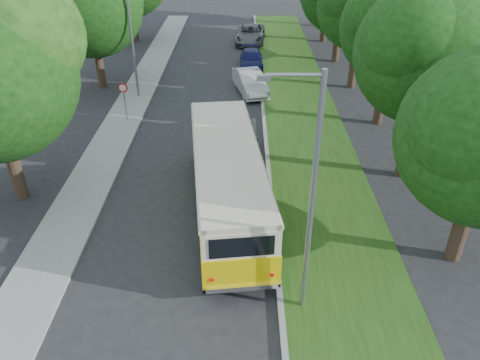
{
  "coord_description": "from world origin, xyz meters",
  "views": [
    {
      "loc": [
        2.34,
        -13.41,
        11.56
      ],
      "look_at": [
        2.24,
        3.02,
        1.5
      ],
      "focal_mm": 35.0,
      "sensor_mm": 36.0,
      "label": 1
    }
  ],
  "objects_px": {
    "vintage_bus": "(228,182)",
    "car_grey": "(250,34)",
    "lamppost_near": "(309,196)",
    "car_white": "(250,82)",
    "car_silver": "(235,125)",
    "lamppost_far": "(130,35)",
    "car_blue": "(251,59)"
  },
  "relations": [
    {
      "from": "vintage_bus",
      "to": "car_grey",
      "type": "bearing_deg",
      "value": 80.55
    },
    {
      "from": "lamppost_near",
      "to": "car_white",
      "type": "distance_m",
      "value": 19.83
    },
    {
      "from": "lamppost_near",
      "to": "car_grey",
      "type": "xyz_separation_m",
      "value": [
        -1.21,
        32.02,
        -3.61
      ]
    },
    {
      "from": "vintage_bus",
      "to": "car_grey",
      "type": "distance_m",
      "value": 26.76
    },
    {
      "from": "car_white",
      "to": "car_silver",
      "type": "bearing_deg",
      "value": -111.23
    },
    {
      "from": "lamppost_far",
      "to": "car_white",
      "type": "relative_size",
      "value": 1.67
    },
    {
      "from": "lamppost_near",
      "to": "car_blue",
      "type": "xyz_separation_m",
      "value": [
        -1.21,
        24.91,
        -3.74
      ]
    },
    {
      "from": "car_silver",
      "to": "car_white",
      "type": "distance_m",
      "value": 6.93
    },
    {
      "from": "lamppost_near",
      "to": "vintage_bus",
      "type": "distance_m",
      "value": 6.5
    },
    {
      "from": "lamppost_near",
      "to": "vintage_bus",
      "type": "bearing_deg",
      "value": 115.03
    },
    {
      "from": "lamppost_near",
      "to": "car_grey",
      "type": "height_order",
      "value": "lamppost_near"
    },
    {
      "from": "lamppost_far",
      "to": "car_silver",
      "type": "xyz_separation_m",
      "value": [
        6.62,
        -5.93,
        -3.39
      ]
    },
    {
      "from": "vintage_bus",
      "to": "car_white",
      "type": "height_order",
      "value": "vintage_bus"
    },
    {
      "from": "lamppost_far",
      "to": "car_grey",
      "type": "height_order",
      "value": "lamppost_far"
    },
    {
      "from": "car_blue",
      "to": "vintage_bus",
      "type": "bearing_deg",
      "value": -93.96
    },
    {
      "from": "lamppost_far",
      "to": "car_grey",
      "type": "xyz_separation_m",
      "value": [
        7.7,
        13.52,
        -3.36
      ]
    },
    {
      "from": "vintage_bus",
      "to": "lamppost_far",
      "type": "bearing_deg",
      "value": 109.24
    },
    {
      "from": "vintage_bus",
      "to": "car_blue",
      "type": "relative_size",
      "value": 2.39
    },
    {
      "from": "car_blue",
      "to": "car_grey",
      "type": "xyz_separation_m",
      "value": [
        0.0,
        7.11,
        0.13
      ]
    },
    {
      "from": "lamppost_near",
      "to": "car_silver",
      "type": "xyz_separation_m",
      "value": [
        -2.28,
        12.57,
        -3.64
      ]
    },
    {
      "from": "lamppost_far",
      "to": "car_grey",
      "type": "relative_size",
      "value": 1.38
    },
    {
      "from": "lamppost_near",
      "to": "car_grey",
      "type": "relative_size",
      "value": 1.47
    },
    {
      "from": "car_blue",
      "to": "car_grey",
      "type": "bearing_deg",
      "value": 89.74
    },
    {
      "from": "car_blue",
      "to": "car_grey",
      "type": "distance_m",
      "value": 7.11
    },
    {
      "from": "car_white",
      "to": "car_blue",
      "type": "xyz_separation_m",
      "value": [
        0.18,
        5.47,
        -0.11
      ]
    },
    {
      "from": "vintage_bus",
      "to": "car_grey",
      "type": "height_order",
      "value": "vintage_bus"
    },
    {
      "from": "lamppost_near",
      "to": "car_silver",
      "type": "distance_m",
      "value": 13.29
    },
    {
      "from": "lamppost_far",
      "to": "car_white",
      "type": "bearing_deg",
      "value": 7.17
    },
    {
      "from": "car_silver",
      "to": "car_grey",
      "type": "xyz_separation_m",
      "value": [
        1.08,
        19.44,
        0.03
      ]
    },
    {
      "from": "car_grey",
      "to": "lamppost_near",
      "type": "bearing_deg",
      "value": -84.29
    },
    {
      "from": "lamppost_near",
      "to": "car_grey",
      "type": "bearing_deg",
      "value": 92.16
    },
    {
      "from": "lamppost_far",
      "to": "car_white",
      "type": "distance_m",
      "value": 8.3
    }
  ]
}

